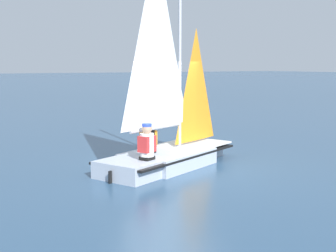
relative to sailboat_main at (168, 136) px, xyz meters
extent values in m
plane|color=#2D4C6B|center=(0.01, -0.02, -0.73)|extent=(260.00, 260.00, 0.00)
cube|color=#B2BCCC|center=(0.01, -0.02, -0.54)|extent=(2.14, 2.52, 0.38)
cube|color=#B2BCCC|center=(0.57, -1.42, -0.54)|extent=(1.07, 1.12, 0.38)
cube|color=#B2BCCC|center=(-0.56, 1.39, -0.54)|extent=(1.47, 1.29, 0.38)
cube|color=black|center=(0.01, -0.02, -0.42)|extent=(2.77, 4.07, 0.05)
cube|color=silver|center=(0.40, -1.00, -0.33)|extent=(1.89, 2.11, 0.04)
cylinder|color=#B7B7BC|center=(0.19, -0.46, 2.09)|extent=(0.08, 0.08, 4.89)
cylinder|color=#B7B7BC|center=(-0.16, 0.39, 0.25)|extent=(0.75, 1.74, 0.07)
pyramid|color=white|center=(-0.16, 0.39, 2.35)|extent=(0.70, 1.65, 4.13)
pyramid|color=orange|center=(0.46, -1.14, 1.18)|extent=(0.53, 1.23, 2.86)
cube|color=black|center=(-0.75, 1.86, -0.60)|extent=(0.06, 0.09, 0.26)
cube|color=black|center=(0.01, 0.52, -0.50)|extent=(0.33, 0.35, 0.45)
cylinder|color=black|center=(0.01, 0.52, -0.02)|extent=(0.39, 0.39, 0.50)
cube|color=orange|center=(0.01, 0.52, 0.00)|extent=(0.37, 0.41, 0.35)
sphere|color=tan|center=(0.01, 0.52, 0.33)|extent=(0.22, 0.22, 0.22)
cylinder|color=white|center=(0.01, 0.52, 0.41)|extent=(0.27, 0.27, 0.06)
cube|color=black|center=(-0.65, 0.93, -0.50)|extent=(0.33, 0.35, 0.45)
cylinder|color=white|center=(-0.65, 0.93, -0.02)|extent=(0.39, 0.39, 0.50)
cube|color=red|center=(-0.65, 0.93, 0.00)|extent=(0.37, 0.41, 0.35)
sphere|color=tan|center=(-0.65, 0.93, 0.33)|extent=(0.22, 0.22, 0.22)
cylinder|color=blue|center=(-0.65, 0.93, 0.41)|extent=(0.27, 0.27, 0.06)
camera|label=1|loc=(-9.29, 5.83, 1.69)|focal=50.00mm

